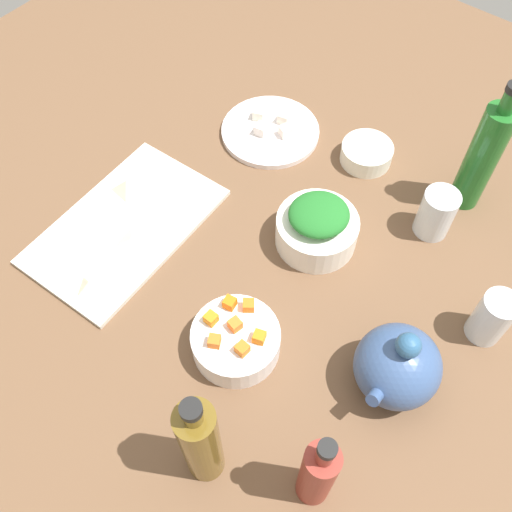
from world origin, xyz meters
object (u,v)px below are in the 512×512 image
object	(u,v)px
bowl_carrots	(236,341)
drinking_glass_0	(436,213)
teapot	(397,366)
bottle_1	(201,442)
cutting_board	(125,226)
plate_tofu	(270,131)
bowl_small_side	(366,154)
drinking_glass_2	(492,318)
bottle_0	(483,156)
bottle_2	(318,473)
bowl_greens	(317,231)

from	to	relation	value
bowl_carrots	drinking_glass_0	bearing A→B (deg)	162.28
teapot	bottle_1	distance (cm)	31.06
drinking_glass_0	bowl_carrots	bearing A→B (deg)	-17.72
cutting_board	bowl_carrots	xyz separation A→B (cm)	(5.78, 31.30, 2.01)
plate_tofu	bowl_small_side	bearing A→B (deg)	106.91
plate_tofu	bowl_carrots	world-z (taller)	bowl_carrots
bowl_small_side	bowl_carrots	bearing A→B (deg)	6.74
bottle_1	drinking_glass_2	world-z (taller)	bottle_1
bottle_0	bottle_2	distance (cm)	61.32
bottle_0	bottle_1	xyz separation A→B (cm)	(67.41, -6.30, -0.89)
bottle_2	bottle_0	bearing A→B (deg)	-172.79
bowl_greens	teapot	bearing A→B (deg)	59.12
bottle_2	bottle_1	bearing A→B (deg)	-64.63
plate_tofu	drinking_glass_2	bearing A→B (deg)	75.39
bottle_0	bottle_1	world-z (taller)	bottle_0
bowl_greens	bowl_small_side	bearing A→B (deg)	-171.15
bowl_carrots	drinking_glass_2	bearing A→B (deg)	132.40
plate_tofu	bottle_2	distance (cm)	70.50
bowl_greens	bottle_1	size ratio (longest dim) A/B	0.60
bottle_0	teapot	bearing A→B (deg)	11.29
plate_tofu	bottle_0	bearing A→B (deg)	102.98
bowl_small_side	plate_tofu	bearing A→B (deg)	-73.09
bottle_1	bowl_small_side	bearing A→B (deg)	-167.95
bottle_0	drinking_glass_2	world-z (taller)	bottle_0
plate_tofu	bowl_carrots	size ratio (longest dim) A/B	1.43
bowl_carrots	bowl_small_side	size ratio (longest dim) A/B	1.39
bowl_small_side	drinking_glass_0	xyz separation A→B (cm)	(7.09, 18.58, 2.85)
teapot	drinking_glass_2	size ratio (longest dim) A/B	1.51
bottle_2	drinking_glass_0	world-z (taller)	bottle_2
bowl_greens	bowl_carrots	world-z (taller)	bowl_greens
bowl_carrots	drinking_glass_0	xyz separation A→B (cm)	(-40.53, 12.95, 2.23)
bottle_2	drinking_glass_0	xyz separation A→B (cm)	(-50.51, -9.13, -4.29)
drinking_glass_2	cutting_board	bearing A→B (deg)	-70.61
bottle_2	teapot	bearing A→B (deg)	179.01
bowl_small_side	bottle_2	bearing A→B (deg)	25.69
bottle_0	drinking_glass_2	distance (cm)	28.94
bowl_carrots	bowl_small_side	bearing A→B (deg)	-173.26
bowl_greens	bowl_small_side	distance (cm)	22.69
bottle_2	drinking_glass_2	distance (cm)	38.34
bowl_small_side	bottle_0	xyz separation A→B (cm)	(-3.18, 20.02, 9.83)
cutting_board	bowl_greens	bearing A→B (deg)	123.70
plate_tofu	bottle_2	size ratio (longest dim) A/B	0.94
plate_tofu	bowl_carrots	distance (cm)	48.72
drinking_glass_2	bottle_1	bearing A→B (deg)	-26.43
drinking_glass_0	teapot	bearing A→B (deg)	17.54
bowl_small_side	bottle_0	size ratio (longest dim) A/B	0.37
bottle_2	drinking_glass_0	bearing A→B (deg)	-169.76
cutting_board	bottle_1	world-z (taller)	bottle_1
plate_tofu	bottle_1	size ratio (longest dim) A/B	0.83
drinking_glass_2	bowl_small_side	bearing A→B (deg)	-119.71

